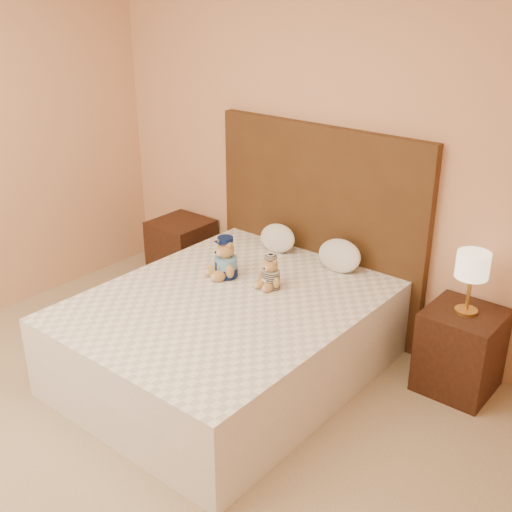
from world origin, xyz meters
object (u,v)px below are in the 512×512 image
Objects in this scene: nightstand_right at (460,350)px; nightstand_left at (182,251)px; teddy_police at (226,257)px; lamp at (472,268)px; teddy_prisoner at (270,272)px; pillow_left at (278,237)px; pillow_right at (340,254)px; bed at (229,336)px.

nightstand_left is at bearing 180.00° from nightstand_right.
nightstand_left is 1.23m from teddy_police.
lamp reaches higher than nightstand_left.
teddy_prisoner is at bearing 29.95° from teddy_police.
teddy_police is at bearing -28.69° from nightstand_left.
pillow_right is at bearing 0.00° from pillow_left.
pillow_right is at bearing 66.74° from teddy_police.
lamp is 1.26m from teddy_prisoner.
teddy_police is at bearing 134.06° from bed.
nightstand_right is 1.02m from pillow_right.
lamp reaches higher than nightstand_right.
pillow_right is (0.55, 0.00, 0.01)m from pillow_left.
nightstand_right is 1.38× the size of lamp.
nightstand_left is at bearing 147.38° from bed.
lamp is 1.60m from teddy_police.
pillow_left is (1.01, 0.03, 0.38)m from nightstand_left.
bed is 3.64× the size of nightstand_right.
lamp is at bearing 180.00° from nightstand_right.
teddy_prisoner reaches higher than nightstand_right.
bed is 1.59m from lamp.
teddy_police is at bearing -159.59° from nightstand_right.
teddy_police is (-1.49, -0.55, -0.16)m from lamp.
teddy_police reaches higher than teddy_prisoner.
teddy_prisoner is 0.63m from pillow_left.
pillow_right reaches higher than teddy_prisoner.
nightstand_left is (-1.25, 0.80, -0.00)m from bed.
lamp is 1.20× the size of pillow_right.
nightstand_right is at bearing -1.15° from pillow_left.
teddy_prisoner is 0.66× the size of pillow_right.
nightstand_right is at bearing 30.02° from teddy_prisoner.
pillow_right is at bearing 178.18° from lamp.
teddy_police is 0.80m from pillow_right.
lamp is (-0.00, 0.00, 0.57)m from nightstand_right.
nightstand_right is at bearing 40.11° from teddy_police.
teddy_prisoner is at bearing 71.57° from bed.
teddy_prisoner is (0.10, 0.31, 0.38)m from bed.
teddy_prisoner reaches higher than bed.
pillow_right reaches higher than nightstand_right.
nightstand_left is 1.60m from pillow_right.
nightstand_right is 1.92× the size of teddy_police.
pillow_left reaches higher than bed.
teddy_police reaches higher than pillow_right.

